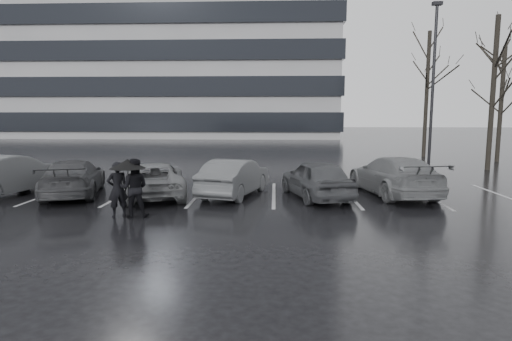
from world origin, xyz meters
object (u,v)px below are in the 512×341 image
at_px(car_west_c, 73,178).
at_px(car_west_d, 8,175).
at_px(car_west_a, 235,177).
at_px(car_west_b, 155,180).
at_px(tree_north, 427,95).
at_px(lamp_post, 432,98).
at_px(tree_ne, 501,105).
at_px(pedestrian_left, 118,189).
at_px(pedestrian_right, 134,188).
at_px(car_main, 316,179).
at_px(car_east, 394,176).
at_px(tree_east, 493,94).

xyz_separation_m(car_west_c, car_west_d, (-2.45, 0.01, 0.09)).
distance_m(car_west_a, car_west_c, 5.93).
relative_size(car_west_b, car_west_d, 0.97).
bearing_deg(car_west_a, tree_north, -113.00).
relative_size(lamp_post, tree_ne, 1.17).
distance_m(pedestrian_left, tree_ne, 24.00).
distance_m(car_west_c, tree_north, 23.53).
relative_size(car_west_c, pedestrian_right, 2.65).
bearing_deg(car_main, car_west_b, -16.32).
distance_m(car_west_c, car_east, 11.80).
bearing_deg(car_west_c, pedestrian_right, 120.56).
distance_m(car_west_c, tree_ne, 24.58).
height_order(car_west_a, tree_east, tree_east).
xyz_separation_m(car_west_a, car_west_b, (-2.87, -0.31, -0.06)).
relative_size(car_west_c, tree_north, 0.54).
relative_size(pedestrian_left, tree_east, 0.20).
relative_size(car_west_d, lamp_post, 0.56).
relative_size(car_west_a, pedestrian_left, 2.52).
height_order(car_east, tree_ne, tree_ne).
distance_m(pedestrian_left, lamp_post, 15.48).
xyz_separation_m(car_west_c, pedestrian_right, (3.30, -3.13, 0.20)).
relative_size(car_west_d, pedestrian_right, 2.66).
height_order(car_west_a, pedestrian_left, pedestrian_left).
height_order(car_west_c, tree_north, tree_north).
relative_size(pedestrian_right, tree_east, 0.21).
bearing_deg(car_west_d, car_west_b, -165.58).
bearing_deg(car_west_b, tree_ne, -162.36).
relative_size(car_west_c, car_east, 0.92).
bearing_deg(lamp_post, car_east, -120.53).
bearing_deg(pedestrian_left, tree_east, -178.80).
xyz_separation_m(car_west_c, tree_east, (18.76, 8.01, 3.34)).
distance_m(lamp_post, tree_east, 4.30).
relative_size(car_west_a, tree_ne, 0.58).
bearing_deg(car_west_c, pedestrian_left, 116.09).
bearing_deg(car_west_b, car_west_d, -16.14).
bearing_deg(car_west_b, car_main, 163.73).
bearing_deg(tree_east, car_west_d, -159.34).
distance_m(car_west_a, pedestrian_left, 4.61).
height_order(pedestrian_left, tree_ne, tree_ne).
height_order(car_west_b, pedestrian_left, pedestrian_left).
relative_size(car_east, tree_east, 0.62).
xyz_separation_m(car_west_b, tree_ne, (18.21, 12.03, 2.89)).
distance_m(car_main, car_west_b, 5.82).
bearing_deg(pedestrian_right, pedestrian_left, -9.94).
distance_m(tree_east, tree_north, 7.08).
distance_m(car_west_a, car_west_d, 8.37).
bearing_deg(car_west_d, tree_east, -144.59).
xyz_separation_m(car_east, pedestrian_left, (-8.97, -3.79, 0.10)).
xyz_separation_m(tree_east, tree_north, (-1.00, 7.00, 0.25)).
xyz_separation_m(car_east, lamp_post, (3.16, 5.37, 3.03)).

